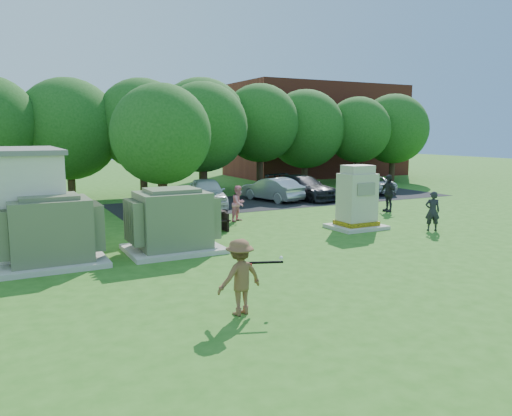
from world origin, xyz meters
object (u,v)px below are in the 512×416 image
car_silver_b (368,184)px  car_silver_a (272,189)px  car_dark (302,187)px  transformer_left (50,232)px  car_white (206,193)px  transformer_right (173,222)px  picnic_table (203,219)px  batter (240,277)px  person_walking_right (388,193)px  person_by_generator (432,211)px  person_at_picnic (239,203)px  generator_cabinet (357,201)px

car_silver_b → car_silver_a: bearing=12.4°
car_dark → transformer_left: bearing=-160.3°
car_white → car_silver_a: 4.20m
transformer_right → car_white: bearing=61.9°
transformer_right → car_dark: transformer_right is taller
picnic_table → batter: size_ratio=1.09×
picnic_table → person_walking_right: 9.83m
transformer_right → car_white: (4.62, 8.64, -0.22)m
transformer_right → car_silver_a: size_ratio=0.75×
picnic_table → car_silver_a: (6.67, 6.40, 0.19)m
transformer_right → picnic_table: size_ratio=1.68×
transformer_right → person_by_generator: (10.15, -1.42, -0.18)m
batter → transformer_left: bearing=-72.3°
person_at_picnic → car_white: bearing=54.4°
picnic_table → car_white: bearing=67.2°
transformer_left → person_by_generator: size_ratio=1.91×
transformer_right → person_walking_right: bearing=14.5°
car_silver_a → picnic_table: bearing=31.1°
picnic_table → batter: (-2.65, -8.89, 0.34)m
batter → car_dark: 18.80m
person_by_generator → car_dark: person_by_generator is taller
person_at_picnic → person_walking_right: bearing=-38.6°
transformer_left → batter: transformer_left is taller
person_walking_right → batter: bearing=-49.2°
transformer_right → person_at_picnic: (4.29, 4.03, -0.19)m
batter → person_by_generator: bearing=-165.5°
person_at_picnic → car_silver_a: 6.78m
person_at_picnic → person_walking_right: size_ratio=0.86×
transformer_left → picnic_table: bearing=24.9°
person_by_generator → car_silver_a: bearing=-50.7°
generator_cabinet → person_by_generator: size_ratio=1.63×
generator_cabinet → person_by_generator: bearing=-37.2°
person_by_generator → person_at_picnic: size_ratio=1.01×
person_at_picnic → transformer_right: bearing=-168.3°
transformer_left → person_by_generator: 13.93m
picnic_table → person_walking_right: bearing=2.2°
transformer_right → person_at_picnic: bearing=43.2°
car_white → transformer_left: bearing=-119.7°
car_dark → car_white: bearing=170.4°
car_white → person_walking_right: bearing=-23.0°
person_at_picnic → car_white: person_at_picnic is taller
transformer_right → person_by_generator: 10.25m
transformer_right → car_dark: (10.69, 8.90, -0.28)m
transformer_right → person_at_picnic: 5.89m
transformer_left → car_silver_b: bearing=25.5°
transformer_right → car_dark: bearing=39.8°
batter → car_silver_b: 22.71m
car_silver_a → car_dark: bearing=161.2°
generator_cabinet → car_dark: 9.03m
generator_cabinet → person_at_picnic: bearing=133.7°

